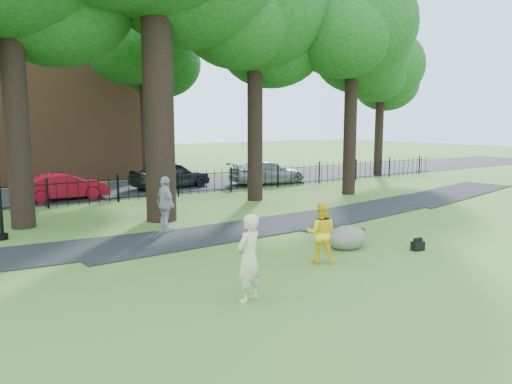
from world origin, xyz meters
TOP-DOWN VIEW (x-y plane):
  - ground at (0.00, 0.00)m, footprint 120.00×120.00m
  - footpath at (1.00, 3.90)m, footprint 36.07×3.85m
  - street at (0.00, 16.00)m, footprint 80.00×7.00m
  - iron_fence at (0.00, 12.00)m, footprint 44.00×0.04m
  - tree_row at (0.52, 8.40)m, footprint 26.82×7.96m
  - woman at (-1.81, -1.81)m, footprint 0.78×0.64m
  - man at (1.28, -0.51)m, footprint 0.98×0.97m
  - pedestrian at (-0.63, 5.14)m, footprint 0.53×1.12m
  - boulder at (2.91, 0.19)m, footprint 1.33×1.05m
  - backpack at (4.41, -1.13)m, footprint 0.38×0.27m
  - red_bag at (4.34, 1.15)m, footprint 0.38×0.27m
  - red_sedan at (-1.84, 13.98)m, footprint 3.89×1.45m
  - grey_car at (3.92, 14.98)m, footprint 4.60×2.27m
  - silver_car at (9.34, 13.50)m, footprint 4.74×2.30m

SIDE VIEW (x-z plane):
  - ground at x=0.00m, z-range 0.00..0.00m
  - footpath at x=1.00m, z-range -0.01..0.01m
  - street at x=0.00m, z-range -0.01..0.01m
  - red_bag at x=4.34m, z-range 0.00..0.24m
  - backpack at x=4.41m, z-range 0.00..0.27m
  - boulder at x=2.91m, z-range 0.00..0.73m
  - iron_fence at x=0.00m, z-range 0.00..1.20m
  - red_sedan at x=-1.84m, z-range 0.00..1.27m
  - silver_car at x=9.34m, z-range 0.00..1.33m
  - grey_car at x=3.92m, z-range 0.00..1.51m
  - man at x=1.28m, z-range 0.00..1.60m
  - woman at x=-1.81m, z-range 0.00..1.83m
  - pedestrian at x=-0.63m, z-range 0.00..1.87m
  - tree_row at x=0.52m, z-range 1.94..14.36m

